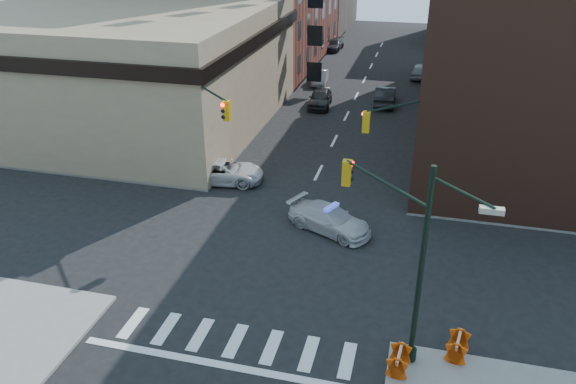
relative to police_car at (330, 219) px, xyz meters
The scene contains 25 objects.
ground 3.50m from the police_car, 126.67° to the right, with size 140.00×140.00×0.00m, color black.
sidewalk_nw 39.09m from the police_car, 129.86° to the left, with size 34.00×54.50×0.15m, color gray.
bank_building 23.80m from the police_car, 144.18° to the left, with size 22.00×22.00×9.00m, color #9A8765.
commercial_row_ne 23.45m from the police_car, 60.99° to the left, with size 14.00×34.00×14.00m, color #47281C.
signal_pole_se 9.99m from the police_car, 64.27° to the right, with size 5.40×5.27×8.00m.
signal_pole_nw 9.08m from the police_car, 161.89° to the left, with size 3.58×3.67×8.00m.
signal_pole_ne 5.87m from the police_car, 34.47° to the left, with size 3.67×3.58×8.00m.
tree_ne_near 24.04m from the police_car, 76.80° to the left, with size 3.00×3.00×4.85m.
tree_ne_far 31.84m from the police_car, 80.11° to the left, with size 3.00×3.00×4.85m.
police_car is the anchor object (origin of this frame).
pickup 8.85m from the police_car, 150.25° to the left, with size 2.41×5.22×1.45m, color silver.
parked_car_wnear 21.83m from the police_car, 102.53° to the left, with size 1.85×4.60×1.57m, color black.
parked_car_wfar 29.27m from the police_car, 102.26° to the left, with size 1.38×3.97×1.31m, color gray.
parked_car_wdeep 45.07m from the police_car, 99.64° to the left, with size 1.84×4.52×1.31m, color black.
parked_car_enear 23.29m from the police_car, 88.13° to the left, with size 1.71×4.90×1.61m, color black.
parked_car_efar 33.58m from the police_car, 84.10° to the left, with size 1.77×4.39×1.50m, color gray.
pedestrian_a 10.77m from the police_car, 142.58° to the left, with size 0.60×0.39×1.65m, color black.
pedestrian_b 14.96m from the police_car, 167.46° to the left, with size 0.94×0.73×1.94m, color black.
pedestrian_c 13.12m from the police_car, 159.13° to the left, with size 1.07×0.45×1.83m, color black.
barrel_road 0.64m from the police_car, ahead, with size 0.54×0.54×0.96m, color #D64C0A.
barrel_bank 9.24m from the police_car, 144.81° to the left, with size 0.53×0.53×0.94m, color orange.
barricade_se_a 10.63m from the police_car, 52.65° to the right, with size 1.21×0.61×0.91m, color #D16409, non-canonical shape.
barricade_se_b 10.68m from the police_car, 65.96° to the right, with size 1.18×0.59×0.89m, color #E64A0A, non-canonical shape.
barricade_nw_a 10.69m from the police_car, 155.98° to the left, with size 1.37×0.69×1.03m, color #BF4508, non-canonical shape.
barricade_nw_b 12.43m from the police_car, 155.02° to the left, with size 1.35×0.67×1.01m, color #D16909, non-canonical shape.
Camera 1 is at (6.30, -23.17, 15.25)m, focal length 35.00 mm.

